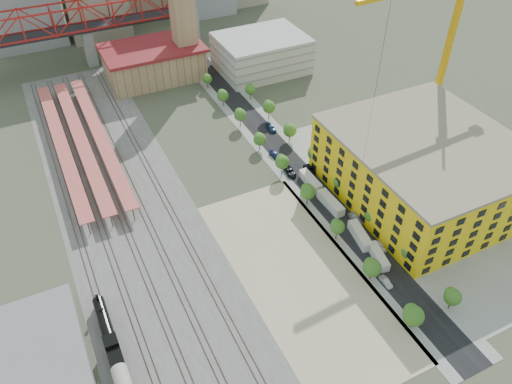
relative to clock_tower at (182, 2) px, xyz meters
name	(u,v)px	position (x,y,z in m)	size (l,w,h in m)	color
ground	(258,194)	(-8.00, -79.99, -28.70)	(400.00, 400.00, 0.00)	#474C38
ballast_strip	(120,195)	(-44.00, -62.49, -28.67)	(36.00, 165.00, 0.06)	#605E59
dirt_lot	(300,275)	(-12.00, -111.49, -28.67)	(28.00, 67.00, 0.06)	tan
street_asphalt	(282,153)	(8.00, -64.99, -28.67)	(12.00, 170.00, 0.06)	black
sidewalk_west	(267,157)	(2.50, -64.99, -28.68)	(3.00, 170.00, 0.04)	gray
sidewalk_east	(297,148)	(13.50, -64.99, -28.68)	(3.00, 170.00, 0.04)	gray
construction_pad	(426,190)	(37.00, -99.99, -28.67)	(50.00, 90.00, 0.06)	gray
rail_tracks	(114,196)	(-45.80, -62.49, -28.55)	(26.56, 160.00, 0.18)	#382B23
platform_canopies	(81,139)	(-49.00, -34.99, -24.70)	(16.00, 80.00, 4.12)	#DB5454
station_hall	(154,62)	(-13.00, 2.01, -22.03)	(38.00, 24.00, 13.10)	tan
clock_tower	(182,2)	(0.00, 0.00, 0.00)	(12.00, 12.00, 52.00)	tan
parking_garage	(261,53)	(28.00, -9.99, -21.70)	(34.00, 26.00, 14.00)	silver
truss_bridge	(83,20)	(-33.00, 25.01, -9.83)	(94.00, 9.60, 25.60)	gray
construction_building	(425,168)	(34.00, -99.99, -19.29)	(44.60, 50.60, 18.80)	yellow
warehouse	(30,366)	(-74.00, -109.99, -26.20)	(22.00, 32.00, 5.00)	gray
street_trees	(297,170)	(8.00, -74.99, -28.70)	(15.40, 124.40, 8.00)	#396D20
distant_hills	(163,60)	(37.28, 180.01, -108.23)	(647.00, 264.00, 227.00)	#4C6B59
locomotive	(108,333)	(-58.00, -108.94, -26.62)	(2.88, 22.25, 5.56)	black
tower_crane	(445,27)	(57.88, -72.68, 6.58)	(53.54, 5.58, 57.17)	#F8AE10
site_trailer_a	(378,256)	(8.00, -115.78, -27.51)	(2.29, 8.69, 2.38)	silver
site_trailer_b	(360,235)	(8.00, -107.79, -27.35)	(2.59, 9.83, 2.69)	silver
site_trailer_c	(331,203)	(8.00, -93.65, -27.30)	(2.68, 10.18, 2.79)	silver
site_trailer_d	(310,181)	(8.00, -82.65, -27.39)	(2.51, 9.52, 2.61)	silver
car_0	(414,314)	(5.00, -133.05, -28.03)	(1.57, 3.90, 1.33)	beige
car_1	(386,282)	(5.00, -122.87, -28.03)	(1.42, 4.06, 1.34)	#ACACB2
car_2	(290,172)	(5.00, -75.63, -27.92)	(2.57, 5.58, 1.55)	black
car_3	(275,155)	(5.00, -65.89, -27.97)	(2.03, 4.99, 1.45)	navy
car_4	(381,247)	(11.00, -112.99, -28.02)	(1.60, 3.97, 1.35)	white
car_5	(355,219)	(11.00, -101.55, -27.89)	(1.70, 4.88, 1.61)	gray
car_6	(310,170)	(11.00, -77.23, -27.98)	(2.39, 5.19, 1.44)	black
car_7	(271,128)	(11.00, -51.57, -27.93)	(2.16, 5.31, 1.54)	navy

